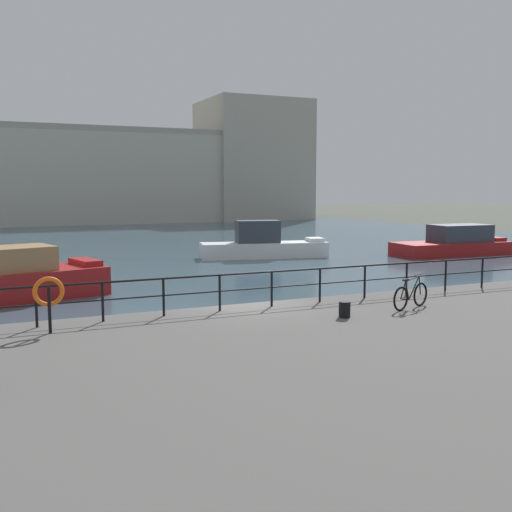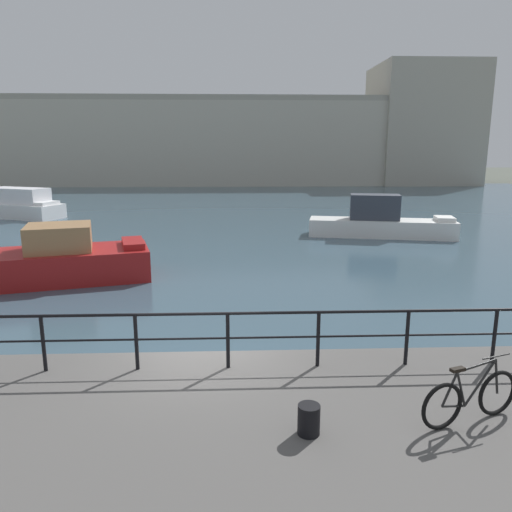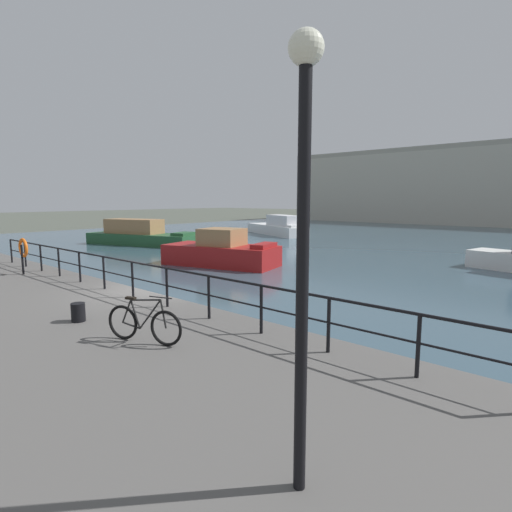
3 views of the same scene
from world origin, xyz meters
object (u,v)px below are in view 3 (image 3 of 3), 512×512
Objects in this scene: parked_bicycle at (144,324)px; mooring_bollard at (78,312)px; quay_lamp_post at (304,208)px; moored_small_launch at (278,227)px; moored_blue_motorboat at (140,235)px; moored_green_narrowboat at (222,252)px; life_ring_stand at (23,249)px.

parked_bicycle is 3.84× the size of mooring_bollard.
mooring_bollard is 0.10× the size of quay_lamp_post.
moored_small_launch is 36.23m from parked_bicycle.
moored_small_launch is 2.29× the size of quay_lamp_post.
moored_green_narrowboat is at bearing -30.27° from moored_blue_motorboat.
life_ring_stand is 15.09m from quay_lamp_post.
quay_lamp_post is (7.18, -1.15, 2.57)m from mooring_bollard.
moored_green_narrowboat is 16.11× the size of mooring_bollard.
moored_blue_motorboat is 25.64m from mooring_bollard.
moored_blue_motorboat is 23.38× the size of mooring_bollard.
life_ring_stand is at bearing -63.24° from moored_blue_motorboat.
life_ring_stand is at bearing 168.90° from mooring_bollard.
parked_bicycle is 2.43m from mooring_bollard.
parked_bicycle is 1.21× the size of life_ring_stand.
moored_small_launch reaches higher than mooring_bollard.
moored_small_launch is 5.87× the size of parked_bicycle.
life_ring_stand is 0.32× the size of quay_lamp_post.
life_ring_stand reaches higher than moored_small_launch.
quay_lamp_post reaches higher than moored_small_launch.
moored_small_launch is 7.10× the size of life_ring_stand.
quay_lamp_post is at bearing -56.63° from moored_green_narrowboat.
moored_small_launch is at bearing 109.53° from life_ring_stand.
parked_bicycle is (10.09, -11.88, 0.57)m from moored_green_narrowboat.
quay_lamp_post is at bearing -35.24° from parked_bicycle.
moored_small_launch is (2.92, 15.17, 0.01)m from moored_blue_motorboat.
life_ring_stand is at bearing -47.08° from moored_small_launch.
moored_blue_motorboat reaches higher than parked_bicycle.
moored_blue_motorboat is 32.42m from quay_lamp_post.
moored_green_narrowboat reaches higher than parked_bicycle.
moored_small_launch is 30.58m from life_ring_stand.
moored_small_launch is 40.25m from quay_lamp_post.
moored_green_narrowboat is (13.02, -3.03, -0.02)m from moored_blue_motorboat.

